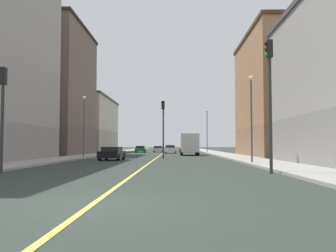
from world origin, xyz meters
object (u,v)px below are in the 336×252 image
street_lamp_left_far (207,127)px  car_blue (185,149)px  traffic_light_right_near (2,104)px  box_truck (189,144)px  car_white (170,149)px  car_red (184,149)px  car_yellow (170,148)px  building_right_distant (84,125)px  traffic_light_median_far (163,121)px  car_silver (158,149)px  traffic_light_left_near (270,88)px  building_right_midblock (49,91)px  building_left_mid (288,95)px  car_black (112,153)px  street_lamp_left_near (251,109)px  street_lamp_right_near (84,119)px  car_green (140,149)px

street_lamp_left_far → car_blue: bearing=109.6°
traffic_light_right_near → box_truck: 32.82m
car_white → box_truck: size_ratio=0.61×
car_red → car_blue: size_ratio=0.87×
car_yellow → car_red: car_red is taller
building_right_distant → car_yellow: size_ratio=5.06×
traffic_light_median_far → street_lamp_left_far: bearing=74.8°
car_silver → car_white: bearing=-75.2°
traffic_light_left_near → car_blue: size_ratio=1.46×
building_right_distant → box_truck: bearing=-45.6°
building_right_midblock → car_silver: building_right_midblock is taller
building_left_mid → car_black: bearing=-154.5°
traffic_light_left_near → street_lamp_left_near: size_ratio=1.03×
building_left_mid → car_blue: bearing=110.5°
traffic_light_median_far → car_silver: (-2.01, 31.73, -3.37)m
traffic_light_left_near → car_red: bearing=93.5°
traffic_light_left_near → traffic_light_median_far: (-6.04, 19.78, -0.37)m
street_lamp_right_near → box_truck: bearing=42.5°
car_blue → box_truck: box_truck is taller
building_left_mid → car_green: building_left_mid is taller
street_lamp_left_near → car_black: bearing=151.0°
traffic_light_right_near → car_black: bearing=79.4°
traffic_light_right_near → car_black: size_ratio=1.31×
traffic_light_median_far → box_truck: (3.25, 11.13, -2.38)m
street_lamp_left_far → car_red: size_ratio=1.88×
car_green → box_truck: 18.80m
car_green → building_right_midblock: bearing=-124.9°
building_left_mid → traffic_light_right_near: bearing=-132.2°
traffic_light_median_far → box_truck: bearing=73.7°
building_right_distant → traffic_light_median_far: 35.45m
traffic_light_right_near → traffic_light_median_far: traffic_light_median_far is taller
car_silver → car_red: size_ratio=1.09×
building_left_mid → car_silver: 32.32m
building_right_distant → car_black: bearing=-71.6°
car_silver → building_left_mid: bearing=-57.4°
car_silver → car_green: bearing=-129.4°
building_right_midblock → traffic_light_left_near: (22.57, -31.38, -4.75)m
building_right_distant → traffic_light_left_near: bearing=-66.2°
street_lamp_left_far → box_truck: 15.58m
traffic_light_left_near → car_red: (-2.97, 49.10, -3.67)m
street_lamp_left_far → street_lamp_right_near: bearing=-121.4°
car_silver → car_black: (-2.69, -36.00, 0.04)m
building_right_distant → traffic_light_left_near: (22.57, -51.11, -1.00)m
traffic_light_left_near → street_lamp_right_near: 24.83m
traffic_light_left_near → traffic_light_right_near: 13.66m
building_right_midblock → traffic_light_median_far: building_right_midblock is taller
street_lamp_left_far → building_right_midblock: bearing=-148.8°
traffic_light_left_near → traffic_light_right_near: size_ratio=1.25×
building_right_distant → car_white: bearing=-28.0°
building_left_mid → car_green: (-20.14, 22.82, -6.81)m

